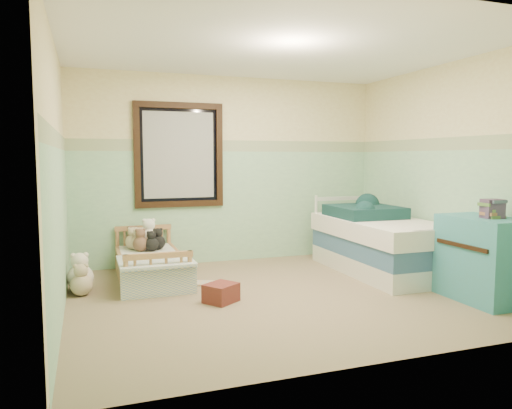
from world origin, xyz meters
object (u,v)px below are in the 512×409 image
object	(u,v)px
plush_floor_cream	(80,278)
twin_bed_frame	(380,263)
plush_floor_tan	(81,285)
floor_book	(207,283)
toddler_bed_frame	(151,272)
dresser	(482,259)
red_pillow	(221,293)

from	to	relation	value
plush_floor_cream	twin_bed_frame	distance (m)	3.52
plush_floor_tan	floor_book	bearing A→B (deg)	0.01
toddler_bed_frame	twin_bed_frame	distance (m)	2.79
plush_floor_cream	dresser	world-z (taller)	dresser
twin_bed_frame	dresser	xyz separation A→B (m)	(0.28, -1.35, 0.31)
plush_floor_cream	floor_book	size ratio (longest dim) A/B	1.06
floor_book	twin_bed_frame	bearing A→B (deg)	18.52
toddler_bed_frame	floor_book	xyz separation A→B (m)	(0.57, -0.41, -0.08)
twin_bed_frame	dresser	bearing A→B (deg)	-78.29
plush_floor_tan	dresser	distance (m)	4.06
plush_floor_cream	red_pillow	distance (m)	1.59
twin_bed_frame	toddler_bed_frame	bearing A→B (deg)	168.73
floor_book	dresser	bearing A→B (deg)	-9.12
toddler_bed_frame	plush_floor_tan	bearing A→B (deg)	-151.61
plush_floor_tan	floor_book	world-z (taller)	plush_floor_tan
plush_floor_cream	plush_floor_tan	size ratio (longest dim) A/B	1.23
dresser	plush_floor_cream	bearing A→B (deg)	155.84
plush_floor_tan	dresser	xyz separation A→B (m)	(3.77, -1.49, 0.31)
toddler_bed_frame	plush_floor_cream	bearing A→B (deg)	-165.56
plush_floor_tan	dresser	bearing A→B (deg)	-21.52
toddler_bed_frame	red_pillow	xyz separation A→B (m)	(0.55, -1.10, 0.00)
toddler_bed_frame	plush_floor_cream	size ratio (longest dim) A/B	5.13
plush_floor_cream	dresser	distance (m)	4.15
dresser	floor_book	xyz separation A→B (m)	(-2.44, 1.49, -0.41)
red_pillow	plush_floor_tan	bearing A→B (deg)	151.86
toddler_bed_frame	floor_book	world-z (taller)	toddler_bed_frame
plush_floor_cream	floor_book	world-z (taller)	plush_floor_cream
dresser	red_pillow	world-z (taller)	dresser
plush_floor_cream	toddler_bed_frame	bearing A→B (deg)	14.44
toddler_bed_frame	dresser	size ratio (longest dim) A/B	1.70
toddler_bed_frame	plush_floor_tan	distance (m)	0.86
plush_floor_tan	toddler_bed_frame	bearing A→B (deg)	28.39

